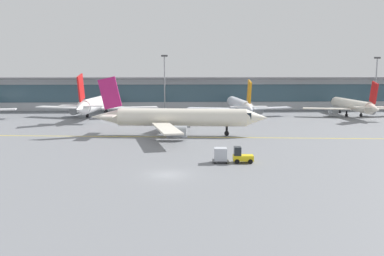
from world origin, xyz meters
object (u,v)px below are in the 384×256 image
Objects in this scene: taxiing_regional_jet at (180,118)px; cargo_dolly_lead at (220,155)px; gate_airplane_3 at (352,105)px; baggage_tug at (241,156)px; apron_light_mast_2 at (376,82)px; gate_airplane_1 at (97,104)px; gate_airplane_2 at (239,105)px; apron_light_mast_1 at (165,81)px.

taxiing_regional_jet is 23.55m from cargo_dolly_lead.
gate_airplane_3 is 10.43× the size of baggage_tug.
gate_airplane_3 is 1.81× the size of apron_light_mast_2.
gate_airplane_1 is 12.45× the size of baggage_tug.
gate_airplane_1 is 64.64m from gate_airplane_3.
gate_airplane_2 is 34.51m from taxiing_regional_jet.
taxiing_regional_jet is at bearing 150.76° from gate_airplane_2.
gate_airplane_2 is 23.51m from apron_light_mast_1.
gate_airplane_2 is 28.76m from gate_airplane_3.
gate_airplane_3 reaches higher than cargo_dolly_lead.
apron_light_mast_1 is 1.03× the size of apron_light_mast_2.
apron_light_mast_2 is at bearing -75.27° from gate_airplane_2.
gate_airplane_3 reaches higher than baggage_tug.
apron_light_mast_2 is at bearing 54.86° from cargo_dolly_lead.
gate_airplane_3 is at bearing 58.03° from baggage_tug.
cargo_dolly_lead is at bearing 166.42° from gate_airplane_2.
gate_airplane_2 is 1.04× the size of gate_airplane_3.
taxiing_regional_jet reaches higher than gate_airplane_2.
gate_airplane_1 is at bearing 87.53° from gate_airplane_2.
gate_airplane_1 reaches higher than gate_airplane_3.
gate_airplane_3 is 1.76× the size of apron_light_mast_1.
taxiing_regional_jet is 14.79× the size of cargo_dolly_lead.
apron_light_mast_1 is (-3.45, 43.00, 5.41)m from taxiing_regional_jet.
apron_light_mast_2 is (77.25, 12.26, 5.07)m from gate_airplane_1.
gate_airplane_2 is 10.83× the size of baggage_tug.
apron_light_mast_1 reaches higher than gate_airplane_1.
gate_airplane_3 is at bearing 56.02° from cargo_dolly_lead.
apron_light_mast_2 is at bearing -75.63° from gate_airplane_1.
baggage_tug is (-36.94, -52.47, -1.88)m from gate_airplane_3.
gate_airplane_2 is at bearing -85.03° from gate_airplane_1.
cargo_dolly_lead is at bearing -82.83° from apron_light_mast_1.
gate_airplane_3 is at bearing -15.88° from apron_light_mast_1.
apron_light_mast_2 is (57.11, 43.21, 5.17)m from taxiing_regional_jet.
apron_light_mast_1 is at bearing 73.31° from gate_airplane_3.
gate_airplane_1 reaches higher than taxiing_regional_jet.
gate_airplane_1 is at bearing 118.04° from cargo_dolly_lead.
apron_light_mast_1 reaches higher than gate_airplane_3.
gate_airplane_1 is at bearing 120.30° from baggage_tug.
apron_light_mast_1 is at bearing 100.34° from cargo_dolly_lead.
apron_light_mast_1 reaches higher than cargo_dolly_lead.
taxiing_regional_jet is 43.48m from apron_light_mast_1.
gate_airplane_1 is 21.26m from apron_light_mast_1.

